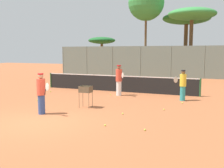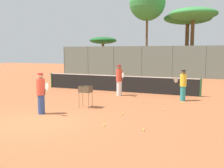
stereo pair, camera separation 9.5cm
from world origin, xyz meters
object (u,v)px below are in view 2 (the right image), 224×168
(player_red_cap, at_px, (183,85))
(player_white_outfit, at_px, (41,93))
(parked_car, at_px, (213,69))
(tennis_net, at_px, (117,83))
(player_yellow_shirt, at_px, (119,80))
(ball_cart, at_px, (86,91))

(player_red_cap, bearing_deg, player_white_outfit, -5.28)
(parked_car, bearing_deg, tennis_net, -109.39)
(player_white_outfit, height_order, player_red_cap, player_white_outfit)
(player_white_outfit, distance_m, player_yellow_shirt, 5.81)
(tennis_net, distance_m, parked_car, 16.28)
(parked_car, bearing_deg, player_yellow_shirt, -105.75)
(player_white_outfit, bearing_deg, tennis_net, 110.21)
(player_yellow_shirt, distance_m, parked_car, 17.42)
(parked_car, bearing_deg, ball_cart, -103.53)
(tennis_net, distance_m, ball_cart, 5.23)
(player_yellow_shirt, height_order, ball_cart, player_yellow_shirt)
(player_white_outfit, relative_size, ball_cart, 1.69)
(tennis_net, height_order, player_yellow_shirt, player_yellow_shirt)
(tennis_net, height_order, player_red_cap, player_red_cap)
(player_yellow_shirt, bearing_deg, player_red_cap, 42.95)
(player_white_outfit, relative_size, player_yellow_shirt, 0.95)
(ball_cart, height_order, parked_car, parked_car)
(player_white_outfit, xyz_separation_m, player_red_cap, (5.09, 5.40, -0.04))
(tennis_net, xyz_separation_m, player_red_cap, (4.43, -1.66, 0.30))
(parked_car, bearing_deg, player_red_cap, -93.26)
(ball_cart, bearing_deg, tennis_net, 95.00)
(player_red_cap, bearing_deg, tennis_net, -72.51)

